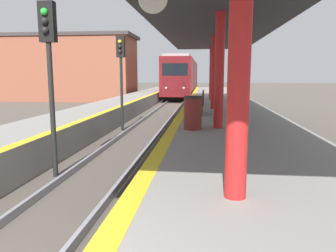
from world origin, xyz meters
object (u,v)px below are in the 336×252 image
Objects in this scene: bench at (200,102)px; signal_near at (49,56)px; train at (183,77)px; signal_mid at (121,65)px; trash_bin at (193,113)px.

signal_near is at bearing -120.53° from bench.
train is 14.05× the size of bench.
trash_bin is (3.30, -4.76, -1.50)m from signal_mid.
trash_bin is 0.60× the size of bench.
signal_mid reaches higher than trash_bin.
signal_mid is (-1.07, -25.24, 0.71)m from train.
train is 25.28m from signal_mid.
signal_near reaches higher than trash_bin.
signal_mid is 2.55× the size of bench.
train is at bearing 87.57° from signal_mid.
signal_near is (-1.03, -31.98, 0.71)m from train.
train is at bearing 94.25° from trash_bin.
train is 32.01m from signal_near.
signal_near and signal_mid have the same top height.
trash_bin reaches higher than bench.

